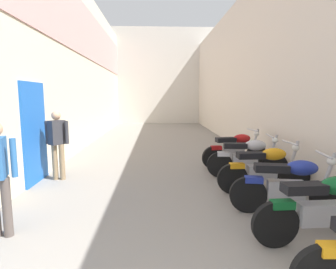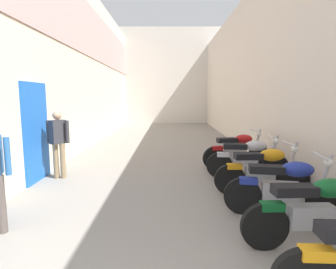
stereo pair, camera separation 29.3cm
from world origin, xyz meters
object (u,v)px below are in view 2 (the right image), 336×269
Objects in this scene: motorcycle_sixth at (238,150)px; motorcycle_third at (286,186)px; pedestrian_further_down at (59,139)px; motorcycle_second at (317,210)px; motorcycle_fourth at (263,169)px; motorcycle_fifth at (248,158)px.

motorcycle_third is at bearing -90.00° from motorcycle_sixth.
pedestrian_further_down is (-4.35, -0.90, 0.42)m from motorcycle_sixth.
motorcycle_sixth is (-0.00, 3.91, 0.00)m from motorcycle_second.
motorcycle_second is 0.91m from motorcycle_third.
motorcycle_sixth is at bearing 90.00° from motorcycle_second.
motorcycle_second is 1.18× the size of pedestrian_further_down.
motorcycle_second and motorcycle_fourth have the same top height.
motorcycle_third is (-0.00, 0.91, 0.00)m from motorcycle_second.
motorcycle_fifth is 4.37m from pedestrian_further_down.
motorcycle_fifth is 1.18× the size of pedestrian_further_down.
motorcycle_second is 1.01× the size of motorcycle_sixth.
motorcycle_fourth is 4.50m from pedestrian_further_down.
motorcycle_sixth is at bearing 90.00° from motorcycle_fifth.
motorcycle_fifth is (-0.00, 2.94, 0.00)m from motorcycle_second.
motorcycle_third is 2.03m from motorcycle_fifth.
pedestrian_further_down reaches higher than motorcycle_sixth.
motorcycle_fourth is 1.98m from motorcycle_sixth.
motorcycle_fourth is (0.00, 1.93, 0.00)m from motorcycle_second.
motorcycle_fourth is at bearing -90.00° from motorcycle_sixth.
motorcycle_sixth is at bearing 90.00° from motorcycle_third.
pedestrian_further_down is at bearing -168.34° from motorcycle_sixth.
motorcycle_third is 2.99m from motorcycle_sixth.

